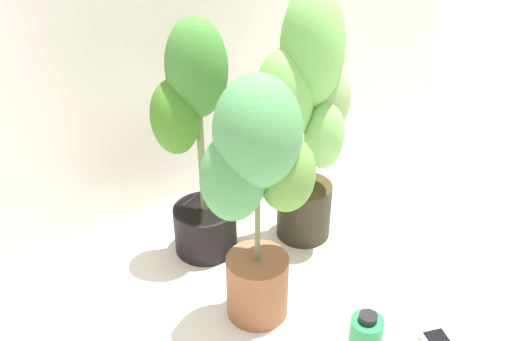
% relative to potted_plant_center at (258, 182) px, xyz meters
% --- Properties ---
extents(ground_plane, '(8.00, 8.00, 0.00)m').
position_rel_potted_plant_center_xyz_m(ground_plane, '(0.03, -0.13, -0.49)').
color(ground_plane, silver).
rests_on(ground_plane, ground).
extents(potted_plant_center, '(0.37, 0.28, 0.81)m').
position_rel_potted_plant_center_xyz_m(potted_plant_center, '(0.00, 0.00, 0.00)').
color(potted_plant_center, '#905739').
rests_on(potted_plant_center, ground).
extents(potted_plant_back_right, '(0.34, 0.27, 0.93)m').
position_rel_potted_plant_center_xyz_m(potted_plant_back_right, '(0.36, 0.22, 0.05)').
color(potted_plant_back_right, '#2F2A1D').
rests_on(potted_plant_back_right, ground).
extents(potted_plant_back_center, '(0.29, 0.26, 0.86)m').
position_rel_potted_plant_center_xyz_m(potted_plant_back_center, '(0.02, 0.37, -0.04)').
color(potted_plant_back_center, black).
rests_on(potted_plant_back_center, ground).
extents(hygrometer_box, '(0.10, 0.10, 0.03)m').
position_rel_potted_plant_center_xyz_m(hygrometer_box, '(0.35, -0.43, -0.47)').
color(hygrometer_box, white).
rests_on(hygrometer_box, ground).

